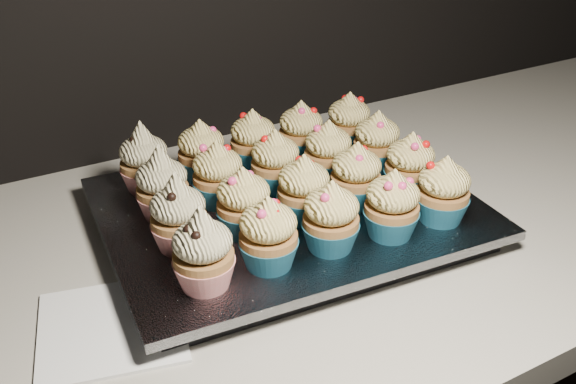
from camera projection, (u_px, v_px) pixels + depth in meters
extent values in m
cube|color=beige|center=(294.00, 241.00, 0.82)|extent=(2.44, 0.64, 0.04)
cube|color=white|center=(111.00, 327.00, 0.64)|extent=(0.17, 0.17, 0.00)
cube|color=black|center=(288.00, 219.00, 0.81)|extent=(0.43, 0.34, 0.02)
cube|color=silver|center=(288.00, 207.00, 0.80)|extent=(0.47, 0.38, 0.01)
cone|color=red|center=(205.00, 273.00, 0.64)|extent=(0.06, 0.06, 0.03)
ellipsoid|color=beige|center=(202.00, 241.00, 0.63)|extent=(0.06, 0.06, 0.04)
cone|color=beige|center=(200.00, 217.00, 0.61)|extent=(0.03, 0.03, 0.03)
cone|color=#1C6584|center=(269.00, 253.00, 0.67)|extent=(0.06, 0.06, 0.03)
ellipsoid|color=#FCDF7F|center=(268.00, 223.00, 0.66)|extent=(0.06, 0.06, 0.04)
cone|color=#FCDF7F|center=(268.00, 203.00, 0.64)|extent=(0.03, 0.03, 0.02)
cone|color=#1C6584|center=(330.00, 236.00, 0.70)|extent=(0.06, 0.06, 0.03)
ellipsoid|color=#FCDF7F|center=(331.00, 206.00, 0.68)|extent=(0.06, 0.06, 0.04)
cone|color=#FCDF7F|center=(332.00, 187.00, 0.67)|extent=(0.03, 0.03, 0.02)
cone|color=#1C6584|center=(390.00, 223.00, 0.73)|extent=(0.06, 0.06, 0.03)
ellipsoid|color=#FCDF7F|center=(393.00, 194.00, 0.71)|extent=(0.06, 0.06, 0.04)
cone|color=#FCDF7F|center=(395.00, 176.00, 0.70)|extent=(0.03, 0.03, 0.02)
cone|color=#1C6584|center=(441.00, 208.00, 0.75)|extent=(0.06, 0.06, 0.03)
ellipsoid|color=#FCDF7F|center=(445.00, 180.00, 0.74)|extent=(0.06, 0.06, 0.04)
cone|color=#FCDF7F|center=(447.00, 162.00, 0.72)|extent=(0.03, 0.03, 0.02)
cone|color=red|center=(181.00, 235.00, 0.70)|extent=(0.06, 0.06, 0.03)
ellipsoid|color=beige|center=(178.00, 205.00, 0.69)|extent=(0.06, 0.06, 0.04)
cone|color=beige|center=(175.00, 182.00, 0.67)|extent=(0.03, 0.03, 0.03)
cone|color=#1C6584|center=(244.00, 221.00, 0.73)|extent=(0.06, 0.06, 0.03)
ellipsoid|color=#FCDF7F|center=(243.00, 192.00, 0.71)|extent=(0.06, 0.06, 0.04)
cone|color=#FCDF7F|center=(243.00, 174.00, 0.70)|extent=(0.03, 0.03, 0.02)
cone|color=#1C6584|center=(303.00, 207.00, 0.76)|extent=(0.06, 0.06, 0.03)
ellipsoid|color=#FCDF7F|center=(304.00, 179.00, 0.74)|extent=(0.06, 0.06, 0.04)
cone|color=#FCDF7F|center=(304.00, 161.00, 0.73)|extent=(0.03, 0.03, 0.02)
cone|color=#1C6584|center=(355.00, 193.00, 0.79)|extent=(0.06, 0.06, 0.03)
ellipsoid|color=#FCDF7F|center=(357.00, 165.00, 0.77)|extent=(0.06, 0.06, 0.04)
cone|color=#FCDF7F|center=(358.00, 148.00, 0.76)|extent=(0.03, 0.03, 0.02)
cone|color=#1C6584|center=(408.00, 182.00, 0.81)|extent=(0.06, 0.06, 0.03)
ellipsoid|color=#FCDF7F|center=(411.00, 155.00, 0.79)|extent=(0.06, 0.06, 0.04)
cone|color=#FCDF7F|center=(413.00, 138.00, 0.78)|extent=(0.03, 0.03, 0.02)
cone|color=red|center=(164.00, 204.00, 0.76)|extent=(0.06, 0.06, 0.03)
ellipsoid|color=beige|center=(161.00, 176.00, 0.74)|extent=(0.06, 0.06, 0.04)
cone|color=beige|center=(159.00, 155.00, 0.73)|extent=(0.03, 0.03, 0.03)
cone|color=#1C6584|center=(219.00, 192.00, 0.79)|extent=(0.06, 0.06, 0.03)
ellipsoid|color=#FCDF7F|center=(217.00, 164.00, 0.77)|extent=(0.06, 0.06, 0.04)
cone|color=#FCDF7F|center=(216.00, 147.00, 0.76)|extent=(0.03, 0.03, 0.02)
cone|color=#1C6584|center=(276.00, 179.00, 0.82)|extent=(0.06, 0.06, 0.03)
ellipsoid|color=#FCDF7F|center=(275.00, 152.00, 0.80)|extent=(0.06, 0.06, 0.04)
cone|color=#FCDF7F|center=(275.00, 135.00, 0.79)|extent=(0.03, 0.03, 0.02)
cone|color=#1C6584|center=(327.00, 168.00, 0.84)|extent=(0.06, 0.06, 0.03)
ellipsoid|color=#FCDF7F|center=(328.00, 142.00, 0.82)|extent=(0.06, 0.06, 0.04)
cone|color=#FCDF7F|center=(329.00, 126.00, 0.81)|extent=(0.03, 0.03, 0.02)
cone|color=#1C6584|center=(375.00, 158.00, 0.87)|extent=(0.06, 0.06, 0.03)
ellipsoid|color=#FCDF7F|center=(377.00, 132.00, 0.85)|extent=(0.06, 0.06, 0.04)
cone|color=#FCDF7F|center=(379.00, 116.00, 0.84)|extent=(0.03, 0.03, 0.02)
cone|color=red|center=(146.00, 178.00, 0.82)|extent=(0.06, 0.06, 0.03)
ellipsoid|color=beige|center=(143.00, 151.00, 0.80)|extent=(0.06, 0.06, 0.04)
cone|color=beige|center=(141.00, 131.00, 0.79)|extent=(0.03, 0.03, 0.03)
cone|color=#1C6584|center=(203.00, 168.00, 0.85)|extent=(0.06, 0.06, 0.03)
ellipsoid|color=#FCDF7F|center=(201.00, 142.00, 0.83)|extent=(0.06, 0.06, 0.04)
cone|color=#FCDF7F|center=(200.00, 125.00, 0.82)|extent=(0.03, 0.03, 0.02)
cone|color=#1C6584|center=(254.00, 156.00, 0.88)|extent=(0.06, 0.06, 0.03)
ellipsoid|color=#FCDF7F|center=(253.00, 131.00, 0.86)|extent=(0.06, 0.06, 0.04)
cone|color=#FCDF7F|center=(252.00, 115.00, 0.85)|extent=(0.03, 0.03, 0.02)
cone|color=#1C6584|center=(301.00, 147.00, 0.90)|extent=(0.06, 0.06, 0.03)
ellipsoid|color=#FCDF7F|center=(301.00, 122.00, 0.88)|extent=(0.06, 0.06, 0.04)
cone|color=#FCDF7F|center=(301.00, 106.00, 0.87)|extent=(0.03, 0.03, 0.02)
cone|color=#1C6584|center=(348.00, 137.00, 0.93)|extent=(0.06, 0.06, 0.03)
ellipsoid|color=#FCDF7F|center=(349.00, 113.00, 0.91)|extent=(0.06, 0.06, 0.04)
cone|color=#FCDF7F|center=(350.00, 97.00, 0.90)|extent=(0.03, 0.03, 0.02)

